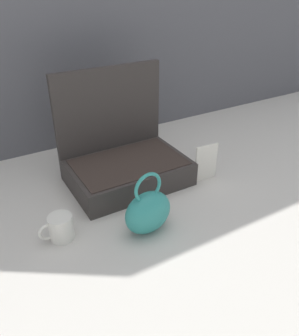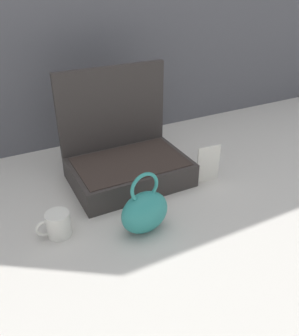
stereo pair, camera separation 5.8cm
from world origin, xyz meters
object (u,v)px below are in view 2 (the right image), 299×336
Objects in this scene: open_suitcase at (126,158)px; info_card_left at (208,164)px; teal_pouch_handbag at (145,211)px; coffee_mug at (58,224)px.

open_suitcase reaches higher than info_card_left.
open_suitcase is at bearing 153.78° from info_card_left.
teal_pouch_handbag is 0.39m from info_card_left.
teal_pouch_handbag is 1.96× the size of coffee_mug.
teal_pouch_handbag is (-0.08, -0.33, -0.02)m from open_suitcase.
open_suitcase is 0.34m from teal_pouch_handbag.
open_suitcase is at bearing 76.50° from teal_pouch_handbag.
open_suitcase is 4.03× the size of coffee_mug.
teal_pouch_handbag is at bearing -151.21° from info_card_left.
info_card_left is (0.28, -0.17, -0.02)m from open_suitcase.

